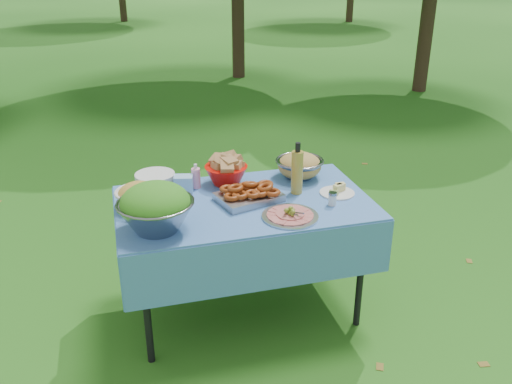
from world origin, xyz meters
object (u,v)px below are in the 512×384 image
(plate_stack, at_px, (155,182))
(pasta_bowl_steel, at_px, (300,165))
(picnic_table, at_px, (245,258))
(salad_bowl, at_px, (156,207))
(bread_bowl, at_px, (226,170))
(oil_bottle, at_px, (297,168))
(charcuterie_platter, at_px, (290,211))

(plate_stack, distance_m, pasta_bowl_steel, 0.91)
(picnic_table, distance_m, plate_stack, 0.71)
(pasta_bowl_steel, bearing_deg, plate_stack, 178.01)
(picnic_table, distance_m, salad_bowl, 0.76)
(bread_bowl, relative_size, oil_bottle, 0.84)
(pasta_bowl_steel, bearing_deg, oil_bottle, -113.14)
(salad_bowl, bearing_deg, oil_bottle, 16.82)
(salad_bowl, relative_size, plate_stack, 1.65)
(salad_bowl, distance_m, bread_bowl, 0.70)
(plate_stack, height_order, bread_bowl, bread_bowl)
(picnic_table, height_order, bread_bowl, bread_bowl)
(picnic_table, relative_size, pasta_bowl_steel, 4.82)
(picnic_table, relative_size, bread_bowl, 5.49)
(pasta_bowl_steel, height_order, charcuterie_platter, pasta_bowl_steel)
(plate_stack, bearing_deg, salad_bowl, -94.88)
(salad_bowl, xyz_separation_m, plate_stack, (0.04, 0.52, -0.08))
(plate_stack, height_order, pasta_bowl_steel, pasta_bowl_steel)
(bread_bowl, bearing_deg, pasta_bowl_steel, -2.20)
(picnic_table, xyz_separation_m, oil_bottle, (0.33, 0.04, 0.54))
(bread_bowl, height_order, charcuterie_platter, bread_bowl)
(salad_bowl, distance_m, plate_stack, 0.53)
(salad_bowl, relative_size, charcuterie_platter, 1.27)
(bread_bowl, bearing_deg, picnic_table, -81.65)
(pasta_bowl_steel, bearing_deg, bread_bowl, 177.80)
(oil_bottle, bearing_deg, plate_stack, 161.96)
(plate_stack, xyz_separation_m, pasta_bowl_steel, (0.91, -0.03, 0.03))
(plate_stack, height_order, charcuterie_platter, plate_stack)
(salad_bowl, distance_m, pasta_bowl_steel, 1.07)
(salad_bowl, height_order, pasta_bowl_steel, salad_bowl)
(salad_bowl, xyz_separation_m, oil_bottle, (0.86, 0.26, 0.03))
(plate_stack, distance_m, bread_bowl, 0.44)
(bread_bowl, bearing_deg, charcuterie_platter, -66.95)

